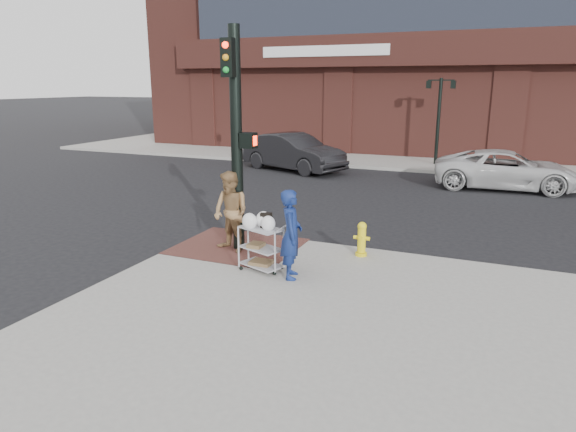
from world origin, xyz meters
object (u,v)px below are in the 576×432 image
at_px(woman_blue, 291,234).
at_px(fire_hydrant, 362,239).
at_px(traffic_signal_pole, 237,134).
at_px(utility_cart, 261,244).
at_px(minivan_white, 507,170).
at_px(lamp_post, 439,112).
at_px(pedestrian_tan, 231,212).
at_px(sedan_dark, 293,152).

bearing_deg(woman_blue, fire_hydrant, -47.25).
distance_m(traffic_signal_pole, utility_cart, 2.61).
relative_size(utility_cart, fire_hydrant, 1.56).
height_order(minivan_white, utility_cart, minivan_white).
bearing_deg(lamp_post, pedestrian_tan, -99.41).
distance_m(sedan_dark, utility_cart, 13.42).
xyz_separation_m(traffic_signal_pole, utility_cart, (1.09, -1.05, -2.12)).
relative_size(sedan_dark, minivan_white, 0.98).
xyz_separation_m(traffic_signal_pole, fire_hydrant, (2.77, 0.64, -2.28)).
bearing_deg(utility_cart, woman_blue, -11.56).
height_order(traffic_signal_pole, utility_cart, traffic_signal_pole).
bearing_deg(sedan_dark, woman_blue, -136.96).
bearing_deg(minivan_white, traffic_signal_pole, 149.08).
xyz_separation_m(traffic_signal_pole, pedestrian_tan, (-0.08, -0.22, -1.75)).
height_order(woman_blue, utility_cart, woman_blue).
relative_size(traffic_signal_pole, woman_blue, 2.79).
bearing_deg(fire_hydrant, utility_cart, -134.88).
height_order(lamp_post, pedestrian_tan, lamp_post).
distance_m(traffic_signal_pole, woman_blue, 2.82).
xyz_separation_m(minivan_white, utility_cart, (-4.57, -11.90, -0.03)).
bearing_deg(pedestrian_tan, traffic_signal_pole, 87.73).
height_order(traffic_signal_pole, fire_hydrant, traffic_signal_pole).
relative_size(traffic_signal_pole, minivan_white, 0.95).
distance_m(minivan_white, fire_hydrant, 10.62).
height_order(woman_blue, pedestrian_tan, pedestrian_tan).
bearing_deg(sedan_dark, utility_cart, -139.63).
distance_m(traffic_signal_pole, sedan_dark, 12.24).
xyz_separation_m(woman_blue, sedan_dark, (-5.27, 12.79, -0.20)).
bearing_deg(woman_blue, lamp_post, -22.34).
relative_size(woman_blue, fire_hydrant, 2.28).
xyz_separation_m(lamp_post, utility_cart, (-1.39, -16.28, -1.91)).
bearing_deg(lamp_post, sedan_dark, -148.35).
bearing_deg(lamp_post, fire_hydrant, -88.85).
bearing_deg(sedan_dark, fire_hydrant, -129.77).
xyz_separation_m(woman_blue, minivan_white, (3.83, 12.06, -0.31)).
height_order(woman_blue, fire_hydrant, woman_blue).
xyz_separation_m(utility_cart, fire_hydrant, (1.68, 1.69, -0.16)).
bearing_deg(minivan_white, woman_blue, 158.98).
relative_size(lamp_post, woman_blue, 2.23).
relative_size(minivan_white, fire_hydrant, 6.70).
xyz_separation_m(lamp_post, fire_hydrant, (0.29, -14.59, -2.07)).
xyz_separation_m(woman_blue, utility_cart, (-0.74, 0.15, -0.34)).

